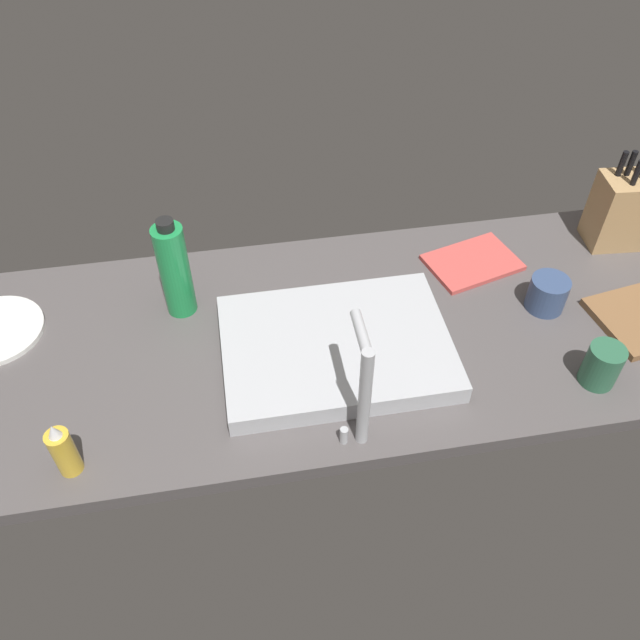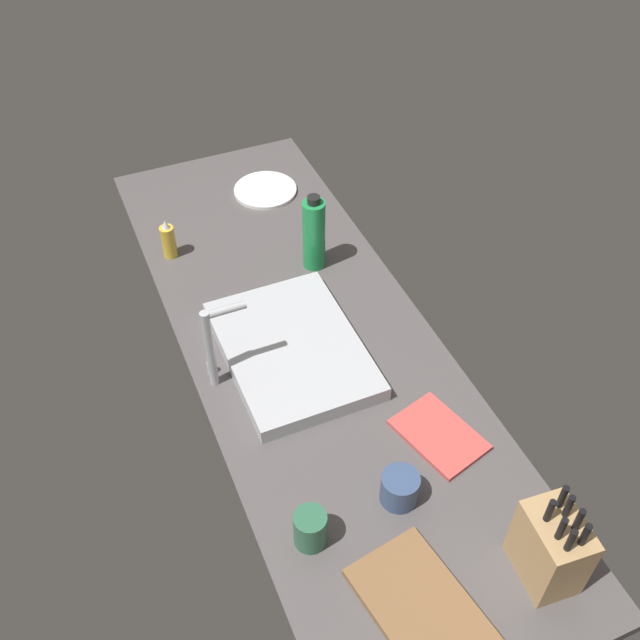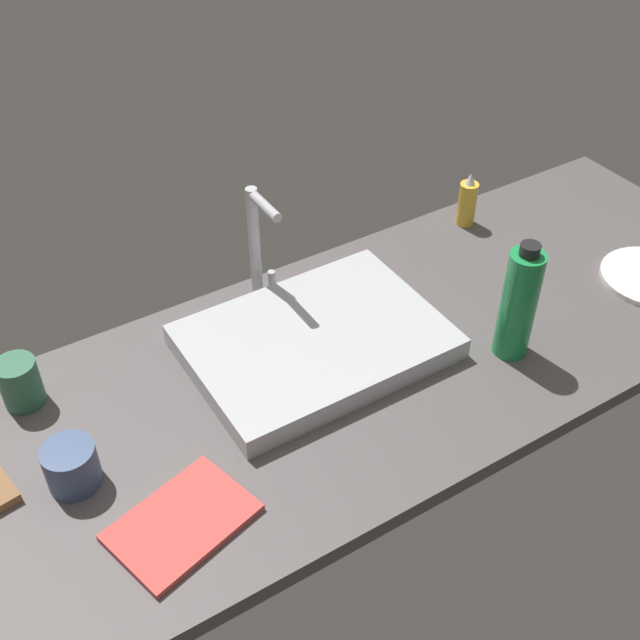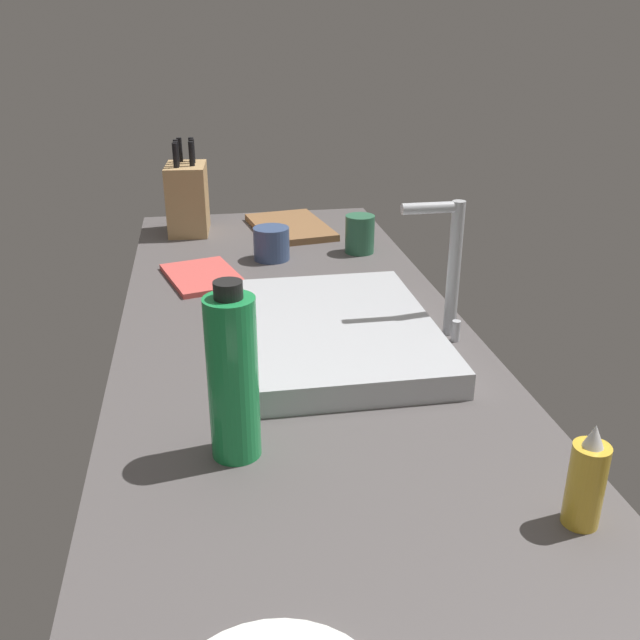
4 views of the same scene
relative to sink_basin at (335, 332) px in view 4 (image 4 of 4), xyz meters
The scene contains 10 objects.
countertop_slab 8.25cm from the sink_basin, 62.12° to the right, with size 198.27×67.05×3.50cm, color #514C4C.
sink_basin is the anchor object (origin of this frame).
faucet 24.45cm from the sink_basin, 91.76° to the left, with size 5.50×11.60×25.52cm.
knife_block 82.41cm from the sink_basin, 161.30° to the right, with size 15.47×11.63×25.08cm.
cutting_board 75.00cm from the sink_basin, behind, with size 29.29×19.04×1.80cm, color brown.
soap_bottle 57.35cm from the sink_basin, 19.77° to the left, with size 4.38×4.38×13.52cm.
water_bottle 39.30cm from the sink_basin, 31.63° to the right, with size 6.82×6.82×25.22cm.
dish_towel 45.45cm from the sink_basin, 149.01° to the right, with size 21.73×14.95×1.20cm, color #CC4C47.
coffee_mug 54.73cm from the sink_basin, 162.71° to the left, with size 7.37×7.37×9.55cm, color #2D6647.
ceramic_cup 50.82cm from the sink_basin, behind, with size 8.82×8.82×8.04cm, color #384C75.
Camera 4 is at (111.74, -16.08, 59.11)cm, focal length 39.54 mm.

